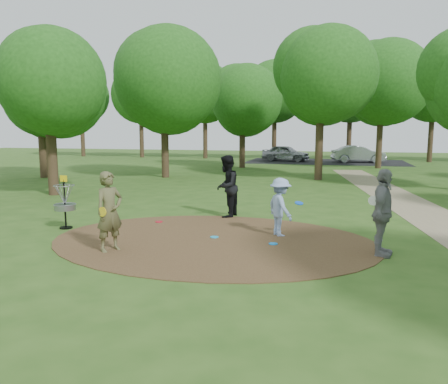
# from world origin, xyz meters

# --- Properties ---
(ground) EXTENTS (100.00, 100.00, 0.00)m
(ground) POSITION_xyz_m (0.00, 0.00, 0.00)
(ground) COLOR #2D5119
(ground) RESTS_ON ground
(dirt_clearing) EXTENTS (8.40, 8.40, 0.02)m
(dirt_clearing) POSITION_xyz_m (0.00, 0.00, 0.01)
(dirt_clearing) COLOR #47301C
(dirt_clearing) RESTS_ON ground
(parking_lot) EXTENTS (14.00, 8.00, 0.01)m
(parking_lot) POSITION_xyz_m (2.00, 30.00, 0.00)
(parking_lot) COLOR black
(parking_lot) RESTS_ON ground
(player_observer_with_disc) EXTENTS (0.72, 0.82, 1.88)m
(player_observer_with_disc) POSITION_xyz_m (-2.03, -1.55, 0.94)
(player_observer_with_disc) COLOR brown
(player_observer_with_disc) RESTS_ON ground
(player_throwing_with_disc) EXTENTS (1.18, 1.16, 1.57)m
(player_throwing_with_disc) POSITION_xyz_m (1.62, 0.95, 0.78)
(player_throwing_with_disc) COLOR #8EA7D4
(player_throwing_with_disc) RESTS_ON ground
(player_walking_with_disc) EXTENTS (0.84, 1.04, 2.02)m
(player_walking_with_disc) POSITION_xyz_m (-0.41, 3.10, 1.01)
(player_walking_with_disc) COLOR black
(player_walking_with_disc) RESTS_ON ground
(player_waiting_with_disc) EXTENTS (0.74, 1.24, 1.98)m
(player_waiting_with_disc) POSITION_xyz_m (4.07, -0.35, 0.99)
(player_waiting_with_disc) COLOR gray
(player_waiting_with_disc) RESTS_ON ground
(disc_ground_cyan) EXTENTS (0.22, 0.22, 0.02)m
(disc_ground_cyan) POSITION_xyz_m (-0.02, 0.27, 0.03)
(disc_ground_cyan) COLOR #1BA4DE
(disc_ground_cyan) RESTS_ON dirt_clearing
(disc_ground_blue) EXTENTS (0.22, 0.22, 0.02)m
(disc_ground_blue) POSITION_xyz_m (1.58, -0.03, 0.03)
(disc_ground_blue) COLOR #0D83E9
(disc_ground_blue) RESTS_ON dirt_clearing
(disc_ground_red) EXTENTS (0.22, 0.22, 0.02)m
(disc_ground_red) POSITION_xyz_m (-2.20, 1.70, 0.03)
(disc_ground_red) COLOR red
(disc_ground_red) RESTS_ON dirt_clearing
(car_left) EXTENTS (4.56, 2.46, 1.47)m
(car_left) POSITION_xyz_m (-1.61, 29.92, 0.74)
(car_left) COLOR #9A9DA1
(car_left) RESTS_ON ground
(car_right) EXTENTS (4.78, 2.48, 1.50)m
(car_right) POSITION_xyz_m (4.79, 29.69, 0.75)
(car_right) COLOR #9A9EA1
(car_right) RESTS_ON ground
(disc_golf_basket) EXTENTS (0.63, 0.63, 1.54)m
(disc_golf_basket) POSITION_xyz_m (-4.50, 0.30, 0.87)
(disc_golf_basket) COLOR black
(disc_golf_basket) RESTS_ON ground
(tree_ring) EXTENTS (36.62, 45.68, 9.15)m
(tree_ring) POSITION_xyz_m (2.28, 8.83, 5.22)
(tree_ring) COLOR #332316
(tree_ring) RESTS_ON ground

